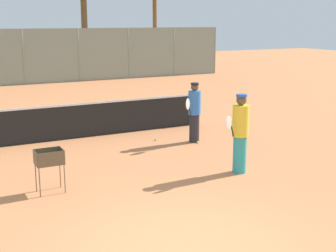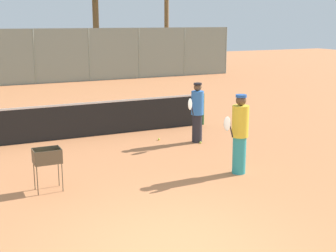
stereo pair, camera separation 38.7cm
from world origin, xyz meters
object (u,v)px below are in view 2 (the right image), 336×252
Objects in this scene: tennis_net at (60,121)px; player_red_cap at (240,133)px; player_white_outfit at (197,112)px; ball_cart at (48,159)px.

player_red_cap is at bearing -58.38° from tennis_net.
player_red_cap reaches higher than player_white_outfit.
player_red_cap reaches higher than ball_cart.
tennis_net is at bearing 73.97° from ball_cart.
player_white_outfit is (3.53, -2.00, 0.35)m from tennis_net.
tennis_net is 10.79× the size of ball_cart.
player_white_outfit is at bearing -124.91° from player_red_cap.
player_white_outfit is at bearing -29.60° from tennis_net.
tennis_net is 4.07m from player_white_outfit.
player_red_cap reaches higher than tennis_net.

